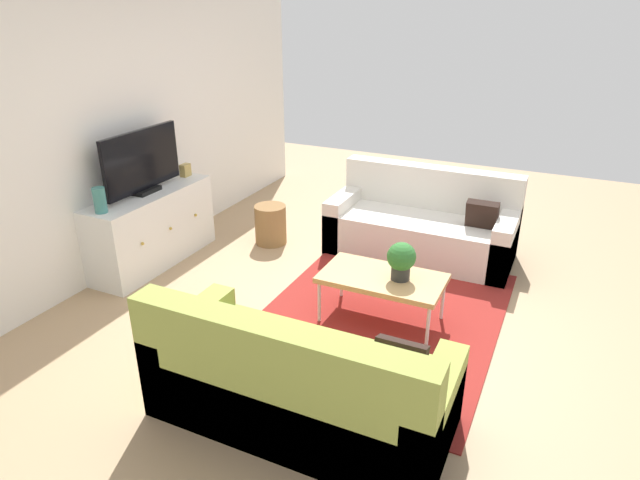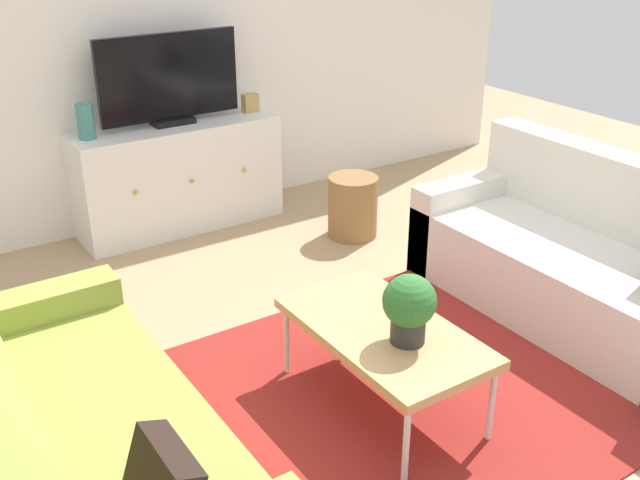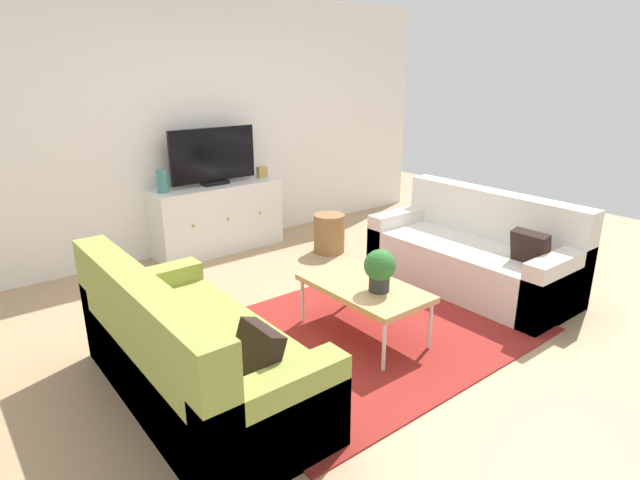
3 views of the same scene
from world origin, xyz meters
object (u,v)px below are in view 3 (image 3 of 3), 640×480
(mantel_clock, at_px, (262,172))
(potted_plant, at_px, (380,268))
(glass_vase, at_px, (162,181))
(wicker_basket, at_px, (329,233))
(couch_left_side, at_px, (186,359))
(flat_screen_tv, at_px, (213,156))
(couch_right_side, at_px, (476,256))
(coffee_table, at_px, (364,289))
(tv_console, at_px, (218,218))

(mantel_clock, bearing_deg, potted_plant, -104.38)
(mantel_clock, bearing_deg, glass_vase, 180.00)
(wicker_basket, bearing_deg, couch_left_side, -146.98)
(couch_left_side, relative_size, wicker_basket, 4.35)
(flat_screen_tv, bearing_deg, couch_right_side, -59.81)
(couch_left_side, relative_size, coffee_table, 1.88)
(couch_right_side, bearing_deg, coffee_table, -177.57)
(couch_left_side, bearing_deg, coffee_table, -2.58)
(coffee_table, distance_m, glass_vase, 2.53)
(couch_left_side, height_order, flat_screen_tv, flat_screen_tv)
(potted_plant, relative_size, glass_vase, 1.37)
(couch_right_side, bearing_deg, tv_console, 120.39)
(flat_screen_tv, distance_m, wicker_basket, 1.49)
(tv_console, relative_size, wicker_basket, 3.33)
(wicker_basket, bearing_deg, flat_screen_tv, 137.62)
(couch_right_side, distance_m, tv_console, 2.75)
(couch_left_side, xyz_separation_m, glass_vase, (0.89, 2.37, 0.57))
(flat_screen_tv, bearing_deg, coffee_table, -91.99)
(potted_plant, distance_m, glass_vase, 2.64)
(couch_left_side, distance_m, glass_vase, 2.60)
(couch_left_side, distance_m, mantel_clock, 3.19)
(mantel_clock, bearing_deg, wicker_basket, -68.19)
(tv_console, bearing_deg, mantel_clock, 0.00)
(coffee_table, bearing_deg, glass_vase, 101.69)
(couch_right_side, relative_size, glass_vase, 8.15)
(flat_screen_tv, relative_size, wicker_basket, 2.28)
(couch_left_side, distance_m, couch_right_side, 2.87)
(coffee_table, relative_size, potted_plant, 3.17)
(couch_left_side, distance_m, tv_console, 2.80)
(glass_vase, bearing_deg, couch_right_side, -50.14)
(couch_left_side, relative_size, mantel_clock, 14.28)
(couch_left_side, height_order, tv_console, couch_left_side)
(glass_vase, bearing_deg, wicker_basket, -28.46)
(potted_plant, relative_size, flat_screen_tv, 0.32)
(mantel_clock, xyz_separation_m, wicker_basket, (0.33, -0.82, -0.59))
(couch_right_side, relative_size, flat_screen_tv, 1.91)
(potted_plant, xyz_separation_m, tv_console, (0.07, 2.58, -0.22))
(couch_left_side, bearing_deg, couch_right_side, 0.00)
(coffee_table, xyz_separation_m, flat_screen_tv, (0.09, 2.46, 0.66))
(coffee_table, height_order, wicker_basket, wicker_basket)
(flat_screen_tv, height_order, mantel_clock, flat_screen_tv)
(tv_console, relative_size, glass_vase, 6.23)
(couch_right_side, relative_size, wicker_basket, 4.35)
(flat_screen_tv, bearing_deg, glass_vase, -178.06)
(couch_right_side, relative_size, potted_plant, 5.96)
(couch_right_side, height_order, glass_vase, glass_vase)
(coffee_table, bearing_deg, mantel_clock, 74.52)
(coffee_table, distance_m, flat_screen_tv, 2.55)
(mantel_clock, bearing_deg, flat_screen_tv, 178.06)
(glass_vase, bearing_deg, couch_left_side, -110.57)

